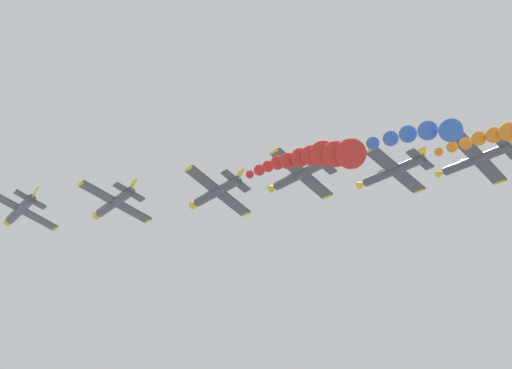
# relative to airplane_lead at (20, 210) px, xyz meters

# --- Properties ---
(airplane_lead) EXTENTS (9.16, 10.35, 3.51)m
(airplane_lead) POSITION_rel_airplane_lead_xyz_m (0.00, 0.00, 0.00)
(airplane_lead) COLOR #474C56
(airplane_left_inner) EXTENTS (9.24, 10.35, 3.38)m
(airplane_left_inner) POSITION_rel_airplane_lead_xyz_m (8.73, -7.64, 0.60)
(airplane_left_inner) COLOR #474C56
(airplane_right_inner) EXTENTS (8.84, 10.35, 4.32)m
(airplane_right_inner) POSITION_rel_airplane_lead_xyz_m (18.51, -14.98, 2.00)
(airplane_right_inner) COLOR #474C56
(smoke_trail_right_inner) EXTENTS (2.78, 17.16, 5.47)m
(smoke_trail_right_inner) POSITION_rel_airplane_lead_xyz_m (18.36, -33.30, -0.36)
(smoke_trail_right_inner) COLOR red
(airplane_left_outer) EXTENTS (8.88, 10.35, 4.21)m
(airplane_left_outer) POSITION_rel_airplane_lead_xyz_m (26.41, -21.36, 4.16)
(airplane_left_outer) COLOR #474C56
(smoke_trail_left_outer) EXTENTS (2.35, 14.96, 4.44)m
(smoke_trail_left_outer) POSITION_rel_airplane_lead_xyz_m (26.57, -38.43, 2.41)
(smoke_trail_left_outer) COLOR blue
(airplane_right_outer) EXTENTS (9.12, 10.35, 3.56)m
(airplane_right_outer) POSITION_rel_airplane_lead_xyz_m (35.63, -28.20, 4.70)
(airplane_right_outer) COLOR #474C56
(smoke_trail_right_outer) EXTENTS (2.78, 13.29, 3.94)m
(smoke_trail_right_outer) POSITION_rel_airplane_lead_xyz_m (35.08, -43.35, 3.31)
(smoke_trail_right_outer) COLOR orange
(airplane_trailing) EXTENTS (8.82, 10.35, 4.36)m
(airplane_trailing) POSITION_rel_airplane_lead_xyz_m (43.95, -34.52, 6.24)
(airplane_trailing) COLOR #474C56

